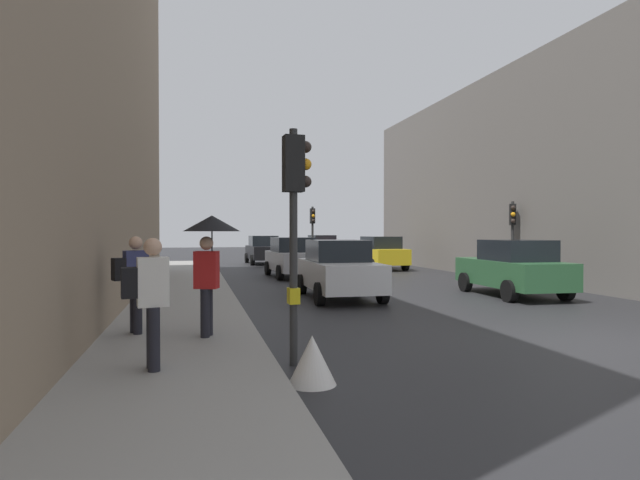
{
  "coord_description": "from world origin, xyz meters",
  "views": [
    {
      "loc": [
        -6.85,
        -7.92,
        2.01
      ],
      "look_at": [
        -2.5,
        9.93,
        1.72
      ],
      "focal_mm": 28.95,
      "sensor_mm": 36.0,
      "label": 1
    }
  ],
  "objects_px": {
    "traffic_light_mid_street": "(513,227)",
    "car_silver_hatchback": "(293,257)",
    "pedestrian_with_umbrella": "(210,241)",
    "pedestrian_with_grey_backpack": "(133,279)",
    "pedestrian_with_black_backpack": "(149,295)",
    "traffic_light_far_median": "(313,226)",
    "car_white_compact": "(339,269)",
    "car_red_sedan": "(321,247)",
    "warning_sign_triangle": "(312,360)",
    "car_green_estate": "(513,268)",
    "car_dark_suv": "(264,250)",
    "car_yellow_taxi": "(379,253)",
    "traffic_light_near_left": "(295,203)"
  },
  "relations": [
    {
      "from": "car_silver_hatchback",
      "to": "car_dark_suv",
      "type": "bearing_deg",
      "value": 90.23
    },
    {
      "from": "car_green_estate",
      "to": "pedestrian_with_black_backpack",
      "type": "distance_m",
      "value": 12.42
    },
    {
      "from": "car_green_estate",
      "to": "warning_sign_triangle",
      "type": "xyz_separation_m",
      "value": [
        -8.19,
        -7.62,
        -0.55
      ]
    },
    {
      "from": "car_dark_suv",
      "to": "traffic_light_mid_street",
      "type": "bearing_deg",
      "value": -60.57
    },
    {
      "from": "traffic_light_mid_street",
      "to": "pedestrian_with_black_backpack",
      "type": "relative_size",
      "value": 1.82
    },
    {
      "from": "car_dark_suv",
      "to": "pedestrian_with_grey_backpack",
      "type": "height_order",
      "value": "pedestrian_with_grey_backpack"
    },
    {
      "from": "car_green_estate",
      "to": "warning_sign_triangle",
      "type": "bearing_deg",
      "value": -137.04
    },
    {
      "from": "car_white_compact",
      "to": "car_yellow_taxi",
      "type": "height_order",
      "value": "same"
    },
    {
      "from": "car_silver_hatchback",
      "to": "warning_sign_triangle",
      "type": "relative_size",
      "value": 6.58
    },
    {
      "from": "car_yellow_taxi",
      "to": "warning_sign_triangle",
      "type": "height_order",
      "value": "car_yellow_taxi"
    },
    {
      "from": "car_silver_hatchback",
      "to": "car_white_compact",
      "type": "distance_m",
      "value": 7.56
    },
    {
      "from": "traffic_light_mid_street",
      "to": "car_green_estate",
      "type": "height_order",
      "value": "traffic_light_mid_street"
    },
    {
      "from": "traffic_light_mid_street",
      "to": "car_silver_hatchback",
      "type": "height_order",
      "value": "traffic_light_mid_street"
    },
    {
      "from": "traffic_light_far_median",
      "to": "car_silver_hatchback",
      "type": "relative_size",
      "value": 0.8
    },
    {
      "from": "car_white_compact",
      "to": "car_dark_suv",
      "type": "relative_size",
      "value": 1.0
    },
    {
      "from": "traffic_light_near_left",
      "to": "pedestrian_with_black_backpack",
      "type": "distance_m",
      "value": 2.45
    },
    {
      "from": "car_red_sedan",
      "to": "car_yellow_taxi",
      "type": "height_order",
      "value": "same"
    },
    {
      "from": "traffic_light_near_left",
      "to": "traffic_light_far_median",
      "type": "relative_size",
      "value": 1.04
    },
    {
      "from": "car_dark_suv",
      "to": "pedestrian_with_black_backpack",
      "type": "xyz_separation_m",
      "value": [
        -4.81,
        -25.0,
        0.29
      ]
    },
    {
      "from": "car_silver_hatchback",
      "to": "car_white_compact",
      "type": "bearing_deg",
      "value": -90.22
    },
    {
      "from": "car_dark_suv",
      "to": "traffic_light_far_median",
      "type": "bearing_deg",
      "value": -62.79
    },
    {
      "from": "traffic_light_far_median",
      "to": "pedestrian_with_umbrella",
      "type": "xyz_separation_m",
      "value": [
        -6.13,
        -18.69,
        -0.51
      ]
    },
    {
      "from": "pedestrian_with_umbrella",
      "to": "warning_sign_triangle",
      "type": "xyz_separation_m",
      "value": [
        1.23,
        -2.71,
        -1.52
      ]
    },
    {
      "from": "traffic_light_mid_street",
      "to": "car_silver_hatchback",
      "type": "xyz_separation_m",
      "value": [
        -7.99,
        4.51,
        -1.34
      ]
    },
    {
      "from": "car_yellow_taxi",
      "to": "pedestrian_with_black_backpack",
      "type": "height_order",
      "value": "pedestrian_with_black_backpack"
    },
    {
      "from": "warning_sign_triangle",
      "to": "pedestrian_with_black_backpack",
      "type": "bearing_deg",
      "value": 162.77
    },
    {
      "from": "car_white_compact",
      "to": "car_green_estate",
      "type": "relative_size",
      "value": 0.99
    },
    {
      "from": "traffic_light_near_left",
      "to": "traffic_light_far_median",
      "type": "distance_m",
      "value": 20.98
    },
    {
      "from": "car_white_compact",
      "to": "car_red_sedan",
      "type": "height_order",
      "value": "same"
    },
    {
      "from": "car_red_sedan",
      "to": "warning_sign_triangle",
      "type": "height_order",
      "value": "car_red_sedan"
    },
    {
      "from": "car_yellow_taxi",
      "to": "pedestrian_with_grey_backpack",
      "type": "distance_m",
      "value": 19.42
    },
    {
      "from": "traffic_light_near_left",
      "to": "warning_sign_triangle",
      "type": "distance_m",
      "value": 2.36
    },
    {
      "from": "traffic_light_mid_street",
      "to": "car_white_compact",
      "type": "relative_size",
      "value": 0.76
    },
    {
      "from": "car_yellow_taxi",
      "to": "pedestrian_with_umbrella",
      "type": "bearing_deg",
      "value": -119.2
    },
    {
      "from": "car_red_sedan",
      "to": "car_green_estate",
      "type": "xyz_separation_m",
      "value": [
        0.53,
        -22.95,
        0.0
      ]
    },
    {
      "from": "traffic_light_near_left",
      "to": "traffic_light_far_median",
      "type": "bearing_deg",
      "value": 76.38
    },
    {
      "from": "car_green_estate",
      "to": "car_yellow_taxi",
      "type": "bearing_deg",
      "value": 90.18
    },
    {
      "from": "traffic_light_far_median",
      "to": "pedestrian_with_umbrella",
      "type": "bearing_deg",
      "value": -108.17
    },
    {
      "from": "traffic_light_far_median",
      "to": "car_silver_hatchback",
      "type": "height_order",
      "value": "traffic_light_far_median"
    },
    {
      "from": "traffic_light_mid_street",
      "to": "warning_sign_triangle",
      "type": "height_order",
      "value": "traffic_light_mid_street"
    },
    {
      "from": "pedestrian_with_black_backpack",
      "to": "warning_sign_triangle",
      "type": "relative_size",
      "value": 2.72
    },
    {
      "from": "car_red_sedan",
      "to": "pedestrian_with_umbrella",
      "type": "distance_m",
      "value": 29.26
    },
    {
      "from": "pedestrian_with_umbrella",
      "to": "traffic_light_mid_street",
      "type": "bearing_deg",
      "value": 36.03
    },
    {
      "from": "traffic_light_far_median",
      "to": "car_silver_hatchback",
      "type": "distance_m",
      "value": 6.06
    },
    {
      "from": "traffic_light_far_median",
      "to": "car_red_sedan",
      "type": "xyz_separation_m",
      "value": [
        2.75,
        9.16,
        -1.48
      ]
    },
    {
      "from": "traffic_light_mid_street",
      "to": "car_green_estate",
      "type": "relative_size",
      "value": 0.75
    },
    {
      "from": "pedestrian_with_umbrella",
      "to": "pedestrian_with_grey_backpack",
      "type": "bearing_deg",
      "value": 156.54
    },
    {
      "from": "car_silver_hatchback",
      "to": "car_white_compact",
      "type": "height_order",
      "value": "same"
    },
    {
      "from": "warning_sign_triangle",
      "to": "car_dark_suv",
      "type": "bearing_deg",
      "value": 83.94
    },
    {
      "from": "warning_sign_triangle",
      "to": "car_red_sedan",
      "type": "bearing_deg",
      "value": 75.94
    }
  ]
}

